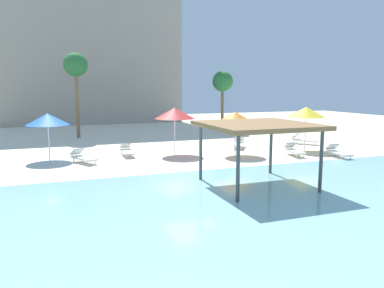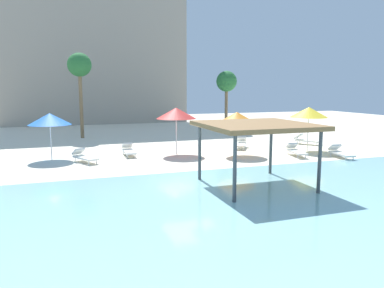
{
  "view_description": "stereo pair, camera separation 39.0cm",
  "coord_description": "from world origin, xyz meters",
  "views": [
    {
      "loc": [
        -5.85,
        -15.42,
        4.07
      ],
      "look_at": [
        0.59,
        2.0,
        1.3
      ],
      "focal_mm": 35.34,
      "sensor_mm": 36.0,
      "label": 1
    },
    {
      "loc": [
        -5.48,
        -15.55,
        4.07
      ],
      "look_at": [
        0.59,
        2.0,
        1.3
      ],
      "focal_mm": 35.34,
      "sensor_mm": 36.0,
      "label": 2
    }
  ],
  "objects": [
    {
      "name": "lounge_chair_2",
      "position": [
        7.76,
        3.61,
        0.33
      ],
      "size": [
        0.94,
        1.97,
        0.74
      ],
      "rotation": [
        0.0,
        0.0,
        -1.76
      ],
      "color": "white",
      "rests_on": "ground"
    },
    {
      "name": "beach_umbrella_blue_1",
      "position": [
        -6.12,
        7.26,
        2.32
      ],
      "size": [
        2.39,
        2.39,
        2.65
      ],
      "color": "silver",
      "rests_on": "ground"
    },
    {
      "name": "lounge_chair_0",
      "position": [
        5.97,
        7.33,
        0.33
      ],
      "size": [
        1.49,
        1.94,
        0.74
      ],
      "rotation": [
        0.0,
        0.0,
        -2.11
      ],
      "color": "white",
      "rests_on": "ground"
    },
    {
      "name": "ground_plane",
      "position": [
        0.0,
        0.0,
        0.0
      ],
      "size": [
        80.0,
        80.0,
        0.0
      ],
      "primitive_type": "plane",
      "color": "beige"
    },
    {
      "name": "palm_tree_2",
      "position": [
        -3.94,
        16.4,
        5.7
      ],
      "size": [
        1.9,
        1.9,
        6.84
      ],
      "color": "brown",
      "rests_on": "ground"
    },
    {
      "name": "lounge_chair_3",
      "position": [
        9.84,
        2.19,
        0.33
      ],
      "size": [
        0.81,
        1.95,
        0.74
      ],
      "rotation": [
        0.0,
        0.0,
        -1.69
      ],
      "color": "white",
      "rests_on": "ground"
    },
    {
      "name": "beach_umbrella_red_3",
      "position": [
        1.15,
        6.57,
        2.53
      ],
      "size": [
        2.45,
        2.45,
        2.87
      ],
      "color": "silver",
      "rests_on": "ground"
    },
    {
      "name": "lounge_chair_5",
      "position": [
        11.22,
        7.39,
        0.33
      ],
      "size": [
        1.55,
        1.91,
        0.74
      ],
      "rotation": [
        0.0,
        0.0,
        -0.98
      ],
      "color": "white",
      "rests_on": "ground"
    },
    {
      "name": "hotel_block_0",
      "position": [
        -1.47,
        32.94,
        10.9
      ],
      "size": [
        20.48,
        10.79,
        21.8
      ],
      "primitive_type": "cube",
      "color": "#9E9384",
      "rests_on": "ground"
    },
    {
      "name": "beach_umbrella_orange_0",
      "position": [
        4.52,
        5.06,
        2.3
      ],
      "size": [
        2.39,
        2.39,
        2.63
      ],
      "color": "silver",
      "rests_on": "ground"
    },
    {
      "name": "lounge_chair_6",
      "position": [
        -1.74,
        7.02,
        0.33
      ],
      "size": [
        0.61,
        1.9,
        0.74
      ],
      "rotation": [
        0.0,
        0.0,
        -1.58
      ],
      "color": "white",
      "rests_on": "ground"
    },
    {
      "name": "shade_pavilion",
      "position": [
        1.98,
        -1.97,
        2.48
      ],
      "size": [
        4.28,
        4.28,
        2.65
      ],
      "color": "#42474C",
      "rests_on": "ground"
    },
    {
      "name": "lounge_chair_4",
      "position": [
        -4.42,
        5.73,
        0.33
      ],
      "size": [
        1.38,
        1.96,
        0.74
      ],
      "rotation": [
        0.0,
        0.0,
        -1.11
      ],
      "color": "white",
      "rests_on": "ground"
    },
    {
      "name": "lagoon_water",
      "position": [
        0.0,
        -5.25,
        0.02
      ],
      "size": [
        44.0,
        13.5,
        0.04
      ],
      "primitive_type": "cube",
      "color": "#8CC6CC",
      "rests_on": "ground"
    },
    {
      "name": "palm_tree_0",
      "position": [
        9.04,
        16.67,
        4.54
      ],
      "size": [
        1.9,
        1.9,
        5.6
      ],
      "color": "brown",
      "rests_on": "ground"
    },
    {
      "name": "beach_umbrella_yellow_2",
      "position": [
        9.67,
        5.08,
        2.5
      ],
      "size": [
        2.42,
        2.42,
        2.84
      ],
      "color": "silver",
      "rests_on": "ground"
    }
  ]
}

